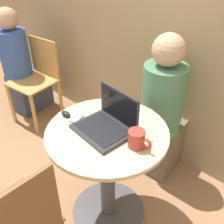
{
  "coord_description": "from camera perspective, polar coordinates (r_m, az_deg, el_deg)",
  "views": [
    {
      "loc": [
        0.81,
        -0.84,
        1.67
      ],
      "look_at": [
        -0.01,
        0.05,
        0.85
      ],
      "focal_mm": 42.0,
      "sensor_mm": 36.0,
      "label": 1
    }
  ],
  "objects": [
    {
      "name": "chair_background",
      "position": [
        2.78,
        -15.93,
        6.74
      ],
      "size": [
        0.44,
        0.44,
        0.84
      ],
      "color": "tan",
      "rests_on": "ground_plane"
    },
    {
      "name": "laptop",
      "position": [
        1.48,
        -1.04,
        -2.35
      ],
      "size": [
        0.33,
        0.29,
        0.22
      ],
      "color": "#2D2D33",
      "rests_on": "round_table"
    },
    {
      "name": "computer_mouse",
      "position": [
        1.62,
        -10.02,
        -0.42
      ],
      "size": [
        0.07,
        0.04,
        0.03
      ],
      "color": "black",
      "rests_on": "round_table"
    },
    {
      "name": "coffee_cup",
      "position": [
        1.36,
        5.51,
        -5.93
      ],
      "size": [
        0.14,
        0.09,
        0.1
      ],
      "color": "#B2382D",
      "rests_on": "round_table"
    },
    {
      "name": "round_table",
      "position": [
        1.67,
        -0.99,
        -11.35
      ],
      "size": [
        0.71,
        0.71,
        0.75
      ],
      "color": "#4C4C51",
      "rests_on": "ground_plane"
    },
    {
      "name": "back_wall",
      "position": [
        1.9,
        17.71,
        21.6
      ],
      "size": [
        7.0,
        0.05,
        2.6
      ],
      "color": "tan",
      "rests_on": "ground_plane"
    },
    {
      "name": "person_background",
      "position": [
        2.95,
        -18.97,
        8.63
      ],
      "size": [
        0.32,
        0.46,
        1.13
      ],
      "color": "#3D4766",
      "rests_on": "ground_plane"
    },
    {
      "name": "cell_phone",
      "position": [
        1.59,
        -7.77,
        -1.36
      ],
      "size": [
        0.08,
        0.1,
        0.02
      ],
      "color": "silver",
      "rests_on": "round_table"
    },
    {
      "name": "person_seated",
      "position": [
        2.05,
        11.06,
        -1.34
      ],
      "size": [
        0.33,
        0.48,
        1.17
      ],
      "color": "brown",
      "rests_on": "ground_plane"
    },
    {
      "name": "ground_plane",
      "position": [
        2.04,
        -0.85,
        -20.77
      ],
      "size": [
        12.0,
        12.0,
        0.0
      ],
      "primitive_type": "plane",
      "color": "#9E704C"
    }
  ]
}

